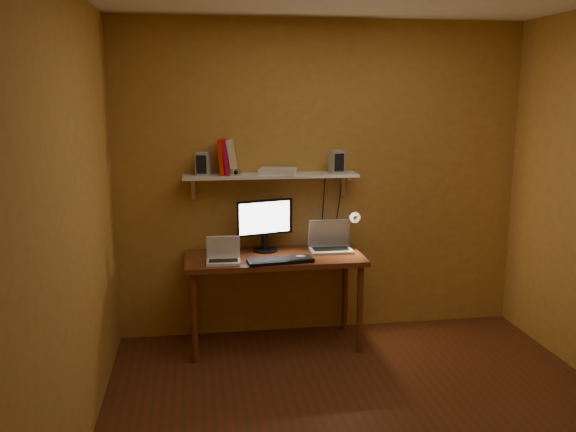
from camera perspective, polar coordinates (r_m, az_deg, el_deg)
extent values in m
cube|color=#582316|center=(4.04, 7.90, -18.73)|extent=(3.40, 3.20, 0.02)
cube|color=#AA8733|center=(5.10, 3.19, 3.41)|extent=(3.40, 0.02, 2.60)
cube|color=#AA8733|center=(2.14, 21.33, -8.87)|extent=(3.40, 0.02, 2.60)
cube|color=#AA8733|center=(3.48, -19.57, -1.06)|extent=(0.02, 3.20, 2.60)
cube|color=#632B17|center=(4.83, -1.29, -3.96)|extent=(1.40, 0.60, 0.04)
cylinder|color=#632B17|center=(4.68, -8.78, -9.43)|extent=(0.05, 0.05, 0.71)
cylinder|color=#632B17|center=(4.84, 6.73, -8.66)|extent=(0.05, 0.05, 0.71)
cylinder|color=#632B17|center=(5.13, -8.78, -7.53)|extent=(0.05, 0.05, 0.71)
cylinder|color=#632B17|center=(5.28, 5.35, -6.90)|extent=(0.05, 0.05, 0.71)
cube|color=silver|center=(4.89, -1.61, 3.80)|extent=(1.40, 0.25, 0.02)
cube|color=silver|center=(4.97, -8.87, 2.61)|extent=(0.03, 0.03, 0.18)
cube|color=silver|center=(5.12, 5.16, 2.96)|extent=(0.03, 0.03, 0.18)
cylinder|color=black|center=(4.97, -2.14, -3.20)|extent=(0.24, 0.24, 0.01)
cube|color=black|center=(4.95, -2.15, -2.37)|extent=(0.05, 0.05, 0.14)
cube|color=black|center=(4.90, -2.16, -0.12)|extent=(0.46, 0.15, 0.29)
cube|color=white|center=(4.89, -2.14, -0.16)|extent=(0.42, 0.12, 0.25)
cube|color=#999BA2|center=(4.96, 4.03, -3.21)|extent=(0.34, 0.24, 0.02)
cube|color=black|center=(4.96, 4.03, -3.08)|extent=(0.29, 0.14, 0.00)
cube|color=#999BA2|center=(5.01, 3.85, -1.57)|extent=(0.34, 0.08, 0.23)
cube|color=#122139|center=(5.01, 3.85, -1.57)|extent=(0.30, 0.06, 0.20)
cube|color=silver|center=(4.63, -6.06, -4.30)|extent=(0.26, 0.19, 0.02)
cube|color=black|center=(4.63, -6.06, -4.16)|extent=(0.22, 0.11, 0.00)
cube|color=silver|center=(4.68, -6.08, -2.90)|extent=(0.26, 0.05, 0.18)
cube|color=black|center=(4.68, -6.08, -2.90)|extent=(0.22, 0.04, 0.15)
cube|color=black|center=(4.63, -0.72, -4.19)|extent=(0.51, 0.23, 0.03)
ellipsoid|color=silver|center=(4.70, 1.16, -3.89)|extent=(0.11, 0.07, 0.04)
cube|color=silver|center=(5.17, 5.64, -2.84)|extent=(0.05, 0.06, 0.08)
cylinder|color=silver|center=(5.14, 5.68, -1.22)|extent=(0.02, 0.02, 0.28)
cylinder|color=silver|center=(5.03, 5.93, 0.14)|extent=(0.01, 0.16, 0.01)
cone|color=silver|center=(4.96, 6.16, -0.04)|extent=(0.09, 0.09, 0.09)
sphere|color=#FFE0A5|center=(4.94, 6.22, -0.09)|extent=(0.04, 0.04, 0.04)
cube|color=#999BA2|center=(4.83, -7.96, 4.86)|extent=(0.13, 0.13, 0.18)
cube|color=#999BA2|center=(4.96, 4.57, 5.09)|extent=(0.12, 0.12, 0.18)
cube|color=red|center=(4.86, -6.17, 5.49)|extent=(0.09, 0.19, 0.28)
cube|color=#A70B38|center=(4.86, -5.72, 5.50)|extent=(0.10, 0.20, 0.28)
cube|color=beige|center=(4.86, -5.26, 5.51)|extent=(0.10, 0.20, 0.28)
cube|color=silver|center=(4.80, -4.98, 4.11)|extent=(0.09, 0.05, 0.05)
cylinder|color=black|center=(4.78, -4.97, 4.08)|extent=(0.04, 0.02, 0.03)
cube|color=silver|center=(4.87, -0.95, 4.23)|extent=(0.33, 0.27, 0.05)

